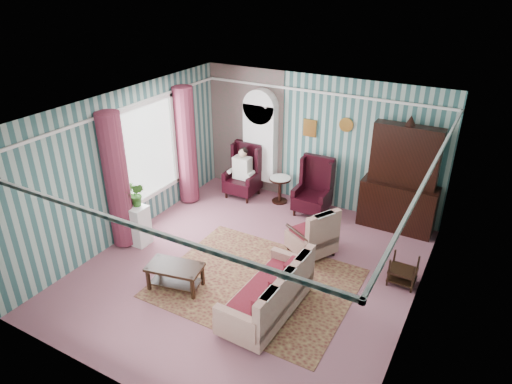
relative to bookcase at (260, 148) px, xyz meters
The scene contains 17 objects.
floor 3.34m from the bookcase, 64.58° to the right, with size 6.00×6.00×0.00m, color #975768.
room_shell 2.90m from the bookcase, 74.62° to the right, with size 5.53×6.02×2.91m.
bookcase is the anchor object (origin of this frame).
dresser_hutch 3.25m from the bookcase, ahead, with size 1.50×0.56×2.36m, color black.
wingback_left 0.68m from the bookcase, 122.66° to the right, with size 0.76×0.80×1.25m, color black.
wingback_right 1.63m from the bookcase, 14.57° to the right, with size 0.76×0.80×1.25m, color black.
seated_woman 0.70m from the bookcase, 122.66° to the right, with size 0.44×0.40×1.18m, color beige, non-canonical shape.
round_side_table 1.07m from the bookcase, 20.27° to the right, with size 0.50×0.50×0.60m, color black.
nest_table 4.37m from the bookcase, 26.92° to the right, with size 0.45×0.38×0.54m, color black.
plant_stand 3.39m from the bookcase, 108.49° to the right, with size 0.55×0.35×0.80m, color white.
rug 3.72m from the bookcase, 62.28° to the right, with size 3.20×2.60×0.01m, color #551C24.
sofa 4.32m from the bookcase, 59.98° to the right, with size 1.80×0.92×1.04m, color beige.
floral_armchair 2.83m from the bookcase, 40.99° to the right, with size 0.81×0.74×1.09m, color beige.
coffee_table 4.03m from the bookcase, 82.47° to the right, with size 0.91×0.50×0.44m, color black.
potted_plant_a 3.42m from the bookcase, 109.15° to the right, with size 0.36×0.31×0.40m, color #194F18.
potted_plant_b 3.22m from the bookcase, 107.12° to the right, with size 0.26×0.21×0.48m, color #1C4B17.
potted_plant_c 3.28m from the bookcase, 110.44° to the right, with size 0.23×0.23×0.41m, color #29571B.
Camera 1 is at (3.36, -5.82, 4.89)m, focal length 32.00 mm.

